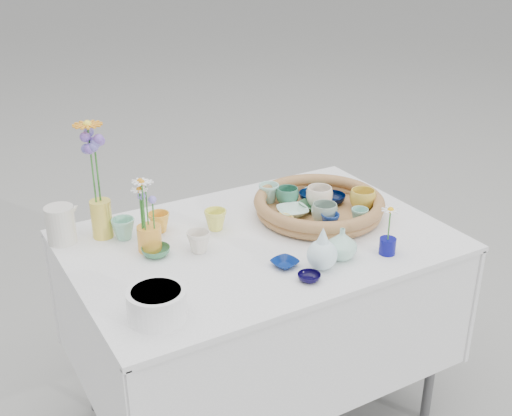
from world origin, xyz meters
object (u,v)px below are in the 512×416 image
display_table (259,413)px  tall_vase_yellow (102,219)px  wicker_tray (319,206)px  bud_vase_seafoam (342,243)px

display_table → tall_vase_yellow: bearing=148.7°
display_table → wicker_tray: bearing=10.1°
bud_vase_seafoam → tall_vase_yellow: (-0.61, 0.52, 0.01)m
wicker_tray → tall_vase_yellow: bearing=162.9°
display_table → bud_vase_seafoam: bud_vase_seafoam is taller
wicker_tray → tall_vase_yellow: size_ratio=3.57×
tall_vase_yellow → wicker_tray: bearing=-17.1°
display_table → wicker_tray: 0.85m
wicker_tray → bud_vase_seafoam: 0.32m
display_table → tall_vase_yellow: tall_vase_yellow is taller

